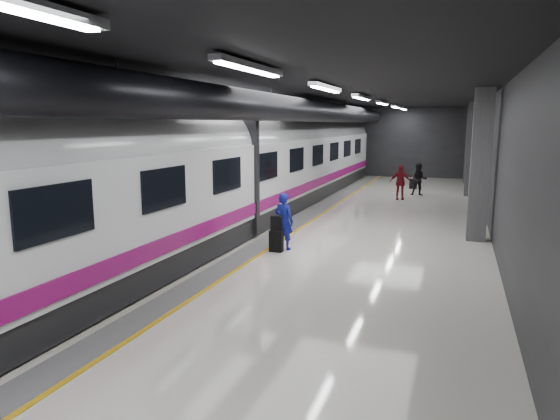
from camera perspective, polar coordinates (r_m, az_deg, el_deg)
The scene contains 9 objects.
ground at distance 14.82m, azimuth 3.74°, elevation -3.74°, with size 40.00×40.00×0.00m, color silver.
platform_hall at distance 15.40m, azimuth 3.84°, elevation 10.06°, with size 10.02×40.02×4.51m.
train at distance 15.67m, azimuth -7.70°, elevation 4.61°, with size 3.05×38.00×4.05m.
traveler_main at distance 13.87m, azimuth 0.44°, elevation -1.28°, with size 0.58×0.38×1.59m, color #1621A8.
suitcase_main at distance 13.70m, azimuth -0.42°, elevation -3.58°, with size 0.36×0.23×0.59m, color black.
shoulder_bag at distance 13.57m, azimuth -0.42°, elevation -1.53°, with size 0.31×0.17×0.42m, color black.
traveler_far_a at distance 25.33m, azimuth 15.60°, elevation 3.38°, with size 0.77×0.60×1.58m, color black.
traveler_far_b at distance 23.74m, azimuth 13.56°, elevation 3.10°, with size 0.94×0.39×1.61m, color maroon.
suitcase_far at distance 27.94m, azimuth 14.97°, elevation 2.91°, with size 0.36×0.24×0.54m, color black.
Camera 1 is at (3.92, -13.86, 3.47)m, focal length 32.00 mm.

